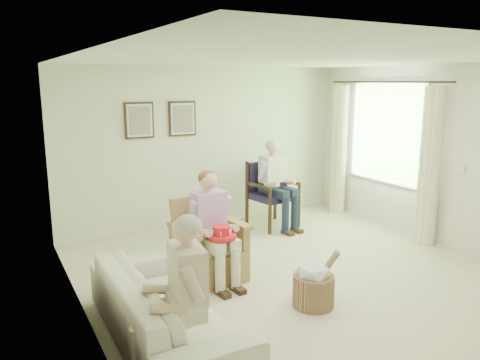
{
  "coord_description": "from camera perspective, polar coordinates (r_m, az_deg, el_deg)",
  "views": [
    {
      "loc": [
        -3.25,
        -4.25,
        2.36
      ],
      "look_at": [
        -0.26,
        1.18,
        1.05
      ],
      "focal_mm": 35.0,
      "sensor_mm": 36.0,
      "label": 1
    }
  ],
  "objects": [
    {
      "name": "window",
      "position": [
        7.93,
        17.47,
        5.79
      ],
      "size": [
        0.13,
        2.5,
        1.63
      ],
      "color": "#2D6B23",
      "rests_on": "right_wall"
    },
    {
      "name": "red_hat",
      "position": [
        5.37,
        -2.28,
        -6.51
      ],
      "size": [
        0.34,
        0.34,
        0.14
      ],
      "color": "red",
      "rests_on": "person_wicker"
    },
    {
      "name": "sofa",
      "position": [
        4.49,
        -9.19,
        -15.16
      ],
      "size": [
        2.23,
        0.87,
        0.65
      ],
      "primitive_type": "imported",
      "rotation": [
        0.0,
        0.0,
        1.57
      ],
      "color": "white",
      "rests_on": "ground"
    },
    {
      "name": "wicker_armchair",
      "position": [
        5.77,
        -3.92,
        -8.93
      ],
      "size": [
        0.76,
        0.76,
        0.97
      ],
      "rotation": [
        0.0,
        0.0,
        0.06
      ],
      "color": "#A7794F",
      "rests_on": "ground"
    },
    {
      "name": "curtain_left",
      "position": [
        7.25,
        22.09,
        1.45
      ],
      "size": [
        0.34,
        0.34,
        2.3
      ],
      "primitive_type": "cylinder",
      "color": "#F6EFC0",
      "rests_on": "ground"
    },
    {
      "name": "back_wall",
      "position": [
        7.79,
        -3.96,
        4.09
      ],
      "size": [
        5.0,
        0.04,
        2.6
      ],
      "primitive_type": "cube",
      "color": "silver",
      "rests_on": "ground"
    },
    {
      "name": "floor",
      "position": [
        5.85,
        7.96,
        -11.99
      ],
      "size": [
        5.5,
        5.5,
        0.0
      ],
      "primitive_type": "plane",
      "color": "beige",
      "rests_on": "ground"
    },
    {
      "name": "ceiling",
      "position": [
        5.35,
        8.78,
        14.37
      ],
      "size": [
        5.0,
        5.5,
        0.02
      ],
      "primitive_type": "cube",
      "color": "white",
      "rests_on": "back_wall"
    },
    {
      "name": "framed_print_left",
      "position": [
        7.29,
        -12.17,
        7.12
      ],
      "size": [
        0.45,
        0.05,
        0.55
      ],
      "color": "#382114",
      "rests_on": "back_wall"
    },
    {
      "name": "hatbox",
      "position": [
        5.15,
        8.98,
        -12.33
      ],
      "size": [
        0.55,
        0.55,
        0.65
      ],
      "color": "#A6785A",
      "rests_on": "ground"
    },
    {
      "name": "framed_print_right",
      "position": [
        7.52,
        -7.02,
        7.43
      ],
      "size": [
        0.45,
        0.05,
        0.55
      ],
      "color": "#382114",
      "rests_on": "back_wall"
    },
    {
      "name": "left_wall",
      "position": [
        4.44,
        -18.35,
        -2.49
      ],
      "size": [
        0.04,
        5.5,
        2.6
      ],
      "primitive_type": "cube",
      "color": "silver",
      "rests_on": "ground"
    },
    {
      "name": "wood_armchair",
      "position": [
        7.76,
        3.65,
        -1.38
      ],
      "size": [
        0.68,
        0.64,
        1.05
      ],
      "rotation": [
        0.0,
        0.0,
        0.15
      ],
      "color": "black",
      "rests_on": "ground"
    },
    {
      "name": "right_wall",
      "position": [
        7.23,
        24.38,
        2.44
      ],
      "size": [
        0.04,
        5.5,
        2.6
      ],
      "primitive_type": "cube",
      "color": "silver",
      "rests_on": "ground"
    },
    {
      "name": "curtain_right",
      "position": [
        8.6,
        11.96,
        3.59
      ],
      "size": [
        0.34,
        0.34,
        2.3
      ],
      "primitive_type": "cylinder",
      "color": "#F6EFC0",
      "rests_on": "ground"
    },
    {
      "name": "person_dark",
      "position": [
        7.56,
        4.39,
        0.28
      ],
      "size": [
        0.4,
        0.63,
        1.41
      ],
      "rotation": [
        0.0,
        0.0,
        0.15
      ],
      "color": "#191F37",
      "rests_on": "ground"
    },
    {
      "name": "person_sofa",
      "position": [
        3.87,
        -6.73,
        -12.79
      ],
      "size": [
        0.42,
        0.62,
        1.3
      ],
      "rotation": [
        0.0,
        0.0,
        -1.71
      ],
      "color": "beige",
      "rests_on": "ground"
    },
    {
      "name": "person_wicker",
      "position": [
        5.51,
        -3.41,
        -4.94
      ],
      "size": [
        0.4,
        0.62,
        1.32
      ],
      "rotation": [
        0.0,
        0.0,
        0.06
      ],
      "color": "beige",
      "rests_on": "ground"
    }
  ]
}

